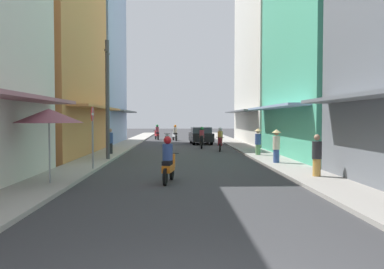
# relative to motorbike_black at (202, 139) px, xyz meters

# --- Properties ---
(ground_plane) EXTENTS (120.62, 120.62, 0.00)m
(ground_plane) POSITION_rel_motorbike_black_xyz_m (-1.41, -1.44, -0.70)
(ground_plane) COLOR #38383A
(sidewalk_left) EXTENTS (1.81, 62.83, 0.12)m
(sidewalk_left) POSITION_rel_motorbike_black_xyz_m (-5.96, -1.44, -0.64)
(sidewalk_left) COLOR #ADA89E
(sidewalk_left) RESTS_ON ground
(sidewalk_right) EXTENTS (1.81, 62.83, 0.12)m
(sidewalk_right) POSITION_rel_motorbike_black_xyz_m (3.14, -1.44, -0.64)
(sidewalk_right) COLOR #9E9991
(sidewalk_right) RESTS_ON ground
(building_left_mid) EXTENTS (7.05, 10.99, 13.45)m
(building_left_mid) POSITION_rel_motorbike_black_xyz_m (-9.86, -5.57, 6.01)
(building_left_mid) COLOR #D88C4C
(building_left_mid) RESTS_ON ground
(building_left_far) EXTENTS (7.05, 10.16, 15.98)m
(building_left_far) POSITION_rel_motorbike_black_xyz_m (-9.86, 5.86, 7.28)
(building_left_far) COLOR #8CA5CC
(building_left_far) RESTS_ON ground
(building_right_mid) EXTENTS (7.05, 10.84, 17.30)m
(building_right_mid) POSITION_rel_motorbike_black_xyz_m (7.04, -7.12, 7.94)
(building_right_mid) COLOR #4CB28C
(building_right_mid) RESTS_ON ground
(building_right_far) EXTENTS (7.05, 12.88, 17.75)m
(building_right_far) POSITION_rel_motorbike_black_xyz_m (7.04, 5.35, 8.16)
(building_right_far) COLOR silver
(building_right_far) RESTS_ON ground
(motorbike_black) EXTENTS (0.55, 1.81, 1.58)m
(motorbike_black) POSITION_rel_motorbike_black_xyz_m (0.00, 0.00, 0.00)
(motorbike_black) COLOR black
(motorbike_black) RESTS_ON ground
(motorbike_white) EXTENTS (0.65, 1.78, 1.58)m
(motorbike_white) POSITION_rel_motorbike_black_xyz_m (-2.07, 10.27, 0.00)
(motorbike_white) COLOR black
(motorbike_white) RESTS_ON ground
(motorbike_maroon) EXTENTS (0.55, 1.80, 1.58)m
(motorbike_maroon) POSITION_rel_motorbike_black_xyz_m (1.09, -2.40, 0.00)
(motorbike_maroon) COLOR black
(motorbike_maroon) RESTS_ON ground
(motorbike_red) EXTENTS (0.67, 1.77, 1.58)m
(motorbike_red) POSITION_rel_motorbike_black_xyz_m (-3.94, 12.15, 0.00)
(motorbike_red) COLOR black
(motorbike_red) RESTS_ON ground
(motorbike_silver) EXTENTS (0.55, 1.81, 0.96)m
(motorbike_silver) POSITION_rel_motorbike_black_xyz_m (-2.61, 3.18, -0.20)
(motorbike_silver) COLOR black
(motorbike_silver) RESTS_ON ground
(motorbike_orange) EXTENTS (0.57, 1.80, 1.58)m
(motorbike_orange) POSITION_rel_motorbike_black_xyz_m (-2.03, -15.51, 0.00)
(motorbike_orange) COLOR black
(motorbike_orange) RESTS_ON ground
(parked_car) EXTENTS (1.98, 4.19, 1.45)m
(parked_car) POSITION_rel_motorbike_black_xyz_m (0.22, 5.08, 0.04)
(parked_car) COLOR black
(parked_car) RESTS_ON ground
(pedestrian_foreground) EXTENTS (0.34, 0.34, 1.59)m
(pedestrian_foreground) POSITION_rel_motorbike_black_xyz_m (-5.70, -5.55, 0.09)
(pedestrian_foreground) COLOR #262628
(pedestrian_foreground) RESTS_ON ground
(pedestrian_midway) EXTENTS (0.44, 0.44, 1.67)m
(pedestrian_midway) POSITION_rel_motorbike_black_xyz_m (2.86, -10.61, 0.24)
(pedestrian_midway) COLOR #334C8C
(pedestrian_midway) RESTS_ON ground
(pedestrian_crossing) EXTENTS (0.44, 0.44, 1.63)m
(pedestrian_crossing) POSITION_rel_motorbike_black_xyz_m (2.81, -6.59, 0.21)
(pedestrian_crossing) COLOR #598C59
(pedestrian_crossing) RESTS_ON ground
(pedestrian_far) EXTENTS (0.34, 0.34, 1.61)m
(pedestrian_far) POSITION_rel_motorbike_black_xyz_m (3.21, -14.99, 0.10)
(pedestrian_far) COLOR #BF8C3F
(pedestrian_far) RESTS_ON ground
(vendor_umbrella) EXTENTS (2.13, 2.13, 2.48)m
(vendor_umbrella) POSITION_rel_motorbike_black_xyz_m (-5.77, -16.22, 1.55)
(vendor_umbrella) COLOR #99999E
(vendor_umbrella) RESTS_ON ground
(utility_pole) EXTENTS (0.20, 1.20, 6.13)m
(utility_pole) POSITION_rel_motorbike_black_xyz_m (-5.30, -8.54, 2.44)
(utility_pole) COLOR #4C4C4F
(utility_pole) RESTS_ON ground
(street_sign_no_entry) EXTENTS (0.07, 0.60, 2.65)m
(street_sign_no_entry) POSITION_rel_motorbike_black_xyz_m (-5.20, -12.55, 1.01)
(street_sign_no_entry) COLOR gray
(street_sign_no_entry) RESTS_ON ground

